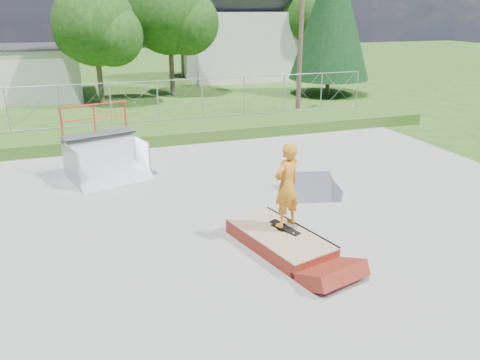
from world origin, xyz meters
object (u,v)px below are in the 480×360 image
object	(u,v)px
grind_box	(279,240)
flat_bank_ramp	(312,188)
quarter_pipe	(106,145)
skater	(286,188)

from	to	relation	value
grind_box	flat_bank_ramp	world-z (taller)	flat_bank_ramp
quarter_pipe	flat_bank_ramp	bearing A→B (deg)	-47.83
quarter_pipe	grind_box	bearing A→B (deg)	-77.66
grind_box	flat_bank_ramp	xyz separation A→B (m)	(2.21, 2.68, 0.03)
quarter_pipe	flat_bank_ramp	xyz separation A→B (m)	(5.53, -3.40, -0.93)
skater	quarter_pipe	bearing A→B (deg)	-82.12
flat_bank_ramp	skater	xyz separation A→B (m)	(-2.03, -2.59, 1.19)
grind_box	quarter_pipe	bearing A→B (deg)	104.25
grind_box	flat_bank_ramp	bearing A→B (deg)	36.10
grind_box	skater	world-z (taller)	skater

